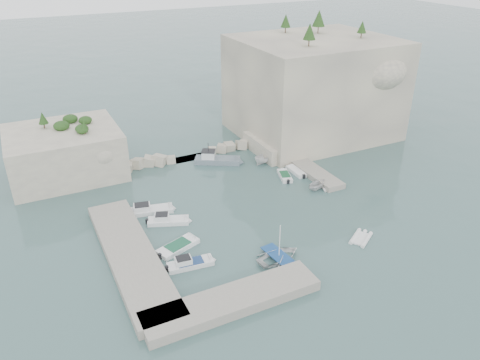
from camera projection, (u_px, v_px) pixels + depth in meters
name	position (u px, v px, depth m)	size (l,w,h in m)	color
ground	(261.00, 220.00, 59.78)	(400.00, 400.00, 0.00)	#3F5E5C
cliff_east	(313.00, 87.00, 83.29)	(26.00, 22.00, 17.00)	beige
cliff_terrace	(277.00, 144.00, 78.68)	(8.00, 10.00, 2.50)	beige
outcrop_west	(65.00, 152.00, 70.20)	(16.00, 14.00, 7.00)	beige
quay_west	(131.00, 256.00, 52.02)	(5.00, 24.00, 1.10)	#9E9689
quay_south	(232.00, 301.00, 45.62)	(18.00, 4.00, 1.10)	#9E9689
ledge_east	(306.00, 167.00, 72.89)	(3.00, 16.00, 0.80)	#9E9689
breakwater	(191.00, 154.00, 76.59)	(28.00, 3.00, 1.40)	beige
motorboat_c	(178.00, 249.00, 54.26)	(5.59, 2.03, 0.70)	white
motorboat_a	(150.00, 212.00, 61.48)	(6.72, 2.00, 1.40)	silver
motorboat_b	(168.00, 223.00, 59.22)	(5.63, 1.84, 1.40)	white
motorboat_d	(191.00, 266.00, 51.36)	(5.57, 1.66, 1.40)	silver
rowboat	(279.00, 259.00, 52.44)	(3.75, 5.25, 1.09)	white
inflatable_dinghy	(361.00, 239.00, 55.93)	(3.71, 1.80, 0.44)	white
tender_east_a	(317.00, 189.00, 67.27)	(3.16, 3.67, 1.93)	silver
tender_east_b	(285.00, 177.00, 70.48)	(4.42, 1.51, 0.70)	silver
tender_east_c	(296.00, 173.00, 71.88)	(4.47, 1.44, 0.70)	white
tender_east_d	(266.00, 162.00, 75.32)	(1.77, 4.70, 1.81)	silver
work_boat	(218.00, 163.00, 75.13)	(7.89, 2.33, 2.20)	slate
rowboat_mast	(280.00, 240.00, 51.23)	(0.10, 0.10, 4.20)	white
vegetation	(287.00, 34.00, 78.06)	(53.48, 13.88, 13.40)	#1E4219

